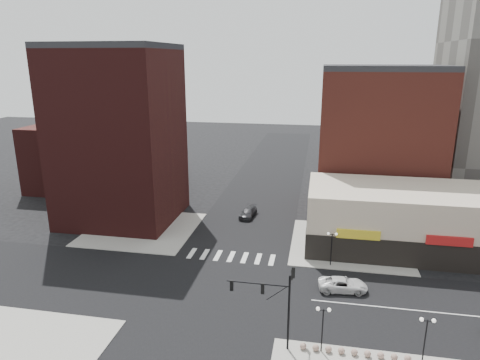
# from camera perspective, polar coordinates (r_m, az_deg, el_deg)

# --- Properties ---
(ground) EXTENTS (240.00, 240.00, 0.00)m
(ground) POSITION_cam_1_polar(r_m,az_deg,el_deg) (46.98, -3.18, -14.51)
(ground) COLOR black
(ground) RESTS_ON ground
(road_ew) EXTENTS (200.00, 14.00, 0.02)m
(road_ew) POSITION_cam_1_polar(r_m,az_deg,el_deg) (46.98, -3.18, -14.50)
(road_ew) COLOR black
(road_ew) RESTS_ON ground
(road_ns) EXTENTS (14.00, 200.00, 0.02)m
(road_ns) POSITION_cam_1_polar(r_m,az_deg,el_deg) (46.98, -3.18, -14.50)
(road_ns) COLOR black
(road_ns) RESTS_ON ground
(sidewalk_nw) EXTENTS (15.00, 15.00, 0.12)m
(sidewalk_nw) POSITION_cam_1_polar(r_m,az_deg,el_deg) (63.66, -12.86, -6.37)
(sidewalk_nw) COLOR gray
(sidewalk_nw) RESTS_ON ground
(sidewalk_ne) EXTENTS (15.00, 15.00, 0.12)m
(sidewalk_ne) POSITION_cam_1_polar(r_m,az_deg,el_deg) (58.95, 14.31, -8.33)
(sidewalk_ne) COLOR gray
(sidewalk_ne) RESTS_ON ground
(building_nw) EXTENTS (16.00, 15.00, 25.00)m
(building_nw) POSITION_cam_1_polar(r_m,az_deg,el_deg) (65.60, -15.79, 5.43)
(building_nw) COLOR #391312
(building_nw) RESTS_ON ground
(building_nw_low) EXTENTS (20.00, 18.00, 12.00)m
(building_nw_low) POSITION_cam_1_polar(r_m,az_deg,el_deg) (86.29, -18.74, 3.19)
(building_nw_low) COLOR #391312
(building_nw_low) RESTS_ON ground
(building_ne_midrise) EXTENTS (18.00, 15.00, 22.00)m
(building_ne_midrise) POSITION_cam_1_polar(r_m,az_deg,el_deg) (70.53, 17.91, 4.72)
(building_ne_midrise) COLOR maroon
(building_ne_midrise) RESTS_ON ground
(building_ne_row) EXTENTS (24.20, 12.20, 8.00)m
(building_ne_row) POSITION_cam_1_polar(r_m,az_deg,el_deg) (59.05, 20.82, -5.46)
(building_ne_row) COLOR #C2B49A
(building_ne_row) RESTS_ON ground
(traffic_signal) EXTENTS (5.59, 3.09, 7.77)m
(traffic_signal) POSITION_cam_1_polar(r_m,az_deg,el_deg) (36.75, 5.08, -14.96)
(traffic_signal) COLOR black
(traffic_signal) RESTS_ON ground
(street_lamp_se_a) EXTENTS (1.22, 0.32, 4.16)m
(street_lamp_se_a) POSITION_cam_1_polar(r_m,az_deg,el_deg) (37.41, 11.01, -17.63)
(street_lamp_se_a) COLOR black
(street_lamp_se_a) RESTS_ON sidewalk_se
(street_lamp_se_b) EXTENTS (1.22, 0.32, 4.16)m
(street_lamp_se_b) POSITION_cam_1_polar(r_m,az_deg,el_deg) (38.47, 23.61, -17.76)
(street_lamp_se_b) COLOR black
(street_lamp_se_b) RESTS_ON sidewalk_se
(street_lamp_ne) EXTENTS (1.22, 0.32, 4.16)m
(street_lamp_ne) POSITION_cam_1_polar(r_m,az_deg,el_deg) (51.56, 12.15, -7.87)
(street_lamp_ne) COLOR black
(street_lamp_ne) RESTS_ON sidewalk_ne
(bollard_row) EXTENTS (8.95, 0.55, 0.55)m
(bollard_row) POSITION_cam_1_polar(r_m,az_deg,el_deg) (39.23, 15.00, -21.30)
(bollard_row) COLOR gray
(bollard_row) RESTS_ON sidewalk_se
(white_suv) EXTENTS (5.34, 2.89, 1.42)m
(white_suv) POSITION_cam_1_polar(r_m,az_deg,el_deg) (47.86, 13.56, -13.39)
(white_suv) COLOR silver
(white_suv) RESTS_ON ground
(dark_sedan_north) EXTENTS (2.50, 5.08, 1.42)m
(dark_sedan_north) POSITION_cam_1_polar(r_m,az_deg,el_deg) (66.55, 1.10, -4.36)
(dark_sedan_north) COLOR black
(dark_sedan_north) RESTS_ON ground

